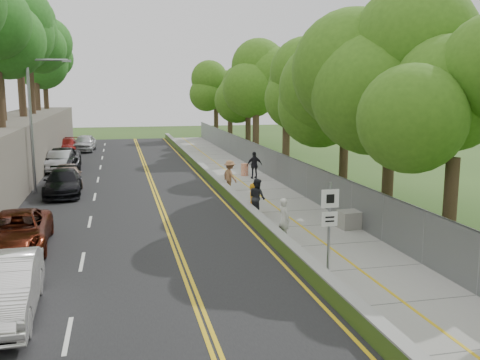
# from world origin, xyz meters

# --- Properties ---
(ground) EXTENTS (140.00, 140.00, 0.00)m
(ground) POSITION_xyz_m (0.00, 0.00, 0.00)
(ground) COLOR #33511E
(ground) RESTS_ON ground
(road) EXTENTS (11.20, 66.00, 0.04)m
(road) POSITION_xyz_m (-5.40, 15.00, 0.02)
(road) COLOR black
(road) RESTS_ON ground
(sidewalk) EXTENTS (4.20, 66.00, 0.05)m
(sidewalk) POSITION_xyz_m (2.55, 15.00, 0.03)
(sidewalk) COLOR gray
(sidewalk) RESTS_ON ground
(jersey_barrier) EXTENTS (0.42, 66.00, 0.60)m
(jersey_barrier) POSITION_xyz_m (0.25, 15.00, 0.30)
(jersey_barrier) COLOR #90E932
(jersey_barrier) RESTS_ON ground
(chainlink_fence) EXTENTS (0.04, 66.00, 2.00)m
(chainlink_fence) POSITION_xyz_m (4.65, 15.00, 1.00)
(chainlink_fence) COLOR slate
(chainlink_fence) RESTS_ON ground
(trees_fenceside) EXTENTS (7.00, 66.00, 14.00)m
(trees_fenceside) POSITION_xyz_m (7.00, 15.00, 7.00)
(trees_fenceside) COLOR #44791C
(trees_fenceside) RESTS_ON ground
(streetlight) EXTENTS (2.52, 0.22, 8.00)m
(streetlight) POSITION_xyz_m (-10.46, 14.00, 4.64)
(streetlight) COLOR gray
(streetlight) RESTS_ON ground
(signpost) EXTENTS (0.62, 0.09, 3.10)m
(signpost) POSITION_xyz_m (1.05, -3.02, 1.96)
(signpost) COLOR gray
(signpost) RESTS_ON sidewalk
(construction_barrel) EXTENTS (0.53, 0.53, 0.87)m
(construction_barrel) POSITION_xyz_m (3.00, 17.40, 0.48)
(construction_barrel) COLOR #E43600
(construction_barrel) RESTS_ON sidewalk
(concrete_block) EXTENTS (1.24, 0.97, 0.77)m
(concrete_block) POSITION_xyz_m (4.30, 2.22, 0.44)
(concrete_block) COLOR slate
(concrete_block) RESTS_ON sidewalk
(car_1) EXTENTS (1.96, 5.13, 1.67)m
(car_1) POSITION_xyz_m (-9.00, -4.50, 0.87)
(car_1) COLOR white
(car_1) RESTS_ON road
(car_2) EXTENTS (2.62, 5.34, 1.46)m
(car_2) POSITION_xyz_m (-9.74, 2.07, 0.77)
(car_2) COLOR #51190C
(car_2) RESTS_ON road
(car_3) EXTENTS (2.21, 5.12, 1.47)m
(car_3) POSITION_xyz_m (-9.00, 12.98, 0.77)
(car_3) COLOR black
(car_3) RESTS_ON road
(car_4) EXTENTS (2.13, 4.40, 1.45)m
(car_4) POSITION_xyz_m (-9.00, 16.01, 0.76)
(car_4) COLOR gray
(car_4) RESTS_ON road
(car_5) EXTENTS (1.90, 4.71, 1.52)m
(car_5) POSITION_xyz_m (-10.12, 22.80, 0.80)
(car_5) COLOR silver
(car_5) RESTS_ON road
(car_6) EXTENTS (2.99, 6.02, 1.64)m
(car_6) POSITION_xyz_m (-10.00, 23.47, 0.86)
(car_6) COLOR black
(car_6) RESTS_ON road
(car_7) EXTENTS (1.95, 4.65, 1.34)m
(car_7) POSITION_xyz_m (-10.60, 35.21, 0.71)
(car_7) COLOR maroon
(car_7) RESTS_ON road
(car_8) EXTENTS (2.33, 4.95, 1.64)m
(car_8) POSITION_xyz_m (-9.00, 35.75, 0.86)
(car_8) COLOR silver
(car_8) RESTS_ON road
(painter_0) EXTENTS (0.73, 0.87, 1.52)m
(painter_0) POSITION_xyz_m (0.75, 6.05, 0.81)
(painter_0) COLOR orange
(painter_0) RESTS_ON sidewalk
(painter_1) EXTENTS (0.53, 0.71, 1.77)m
(painter_1) POSITION_xyz_m (0.75, 1.00, 0.93)
(painter_1) COLOR beige
(painter_1) RESTS_ON sidewalk
(painter_2) EXTENTS (0.95, 1.08, 1.86)m
(painter_2) POSITION_xyz_m (0.75, 5.33, 0.98)
(painter_2) COLOR #222327
(painter_2) RESTS_ON sidewalk
(painter_3) EXTENTS (1.11, 1.40, 1.90)m
(painter_3) POSITION_xyz_m (0.75, 11.82, 1.00)
(painter_3) COLOR #9D6A45
(painter_3) RESTS_ON sidewalk
(person_far) EXTENTS (1.10, 0.49, 1.86)m
(person_far) POSITION_xyz_m (3.37, 16.04, 0.98)
(person_far) COLOR black
(person_far) RESTS_ON sidewalk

